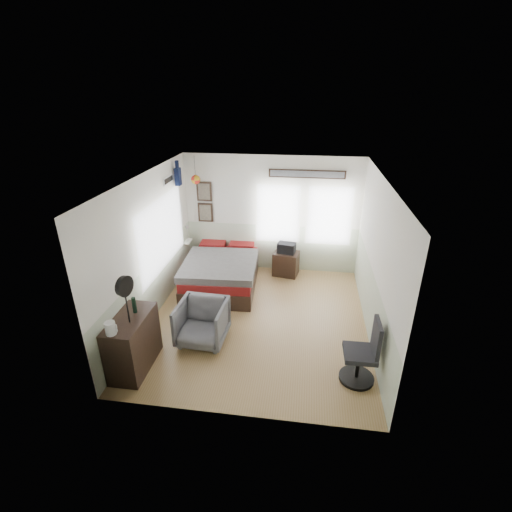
# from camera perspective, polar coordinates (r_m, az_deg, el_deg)

# --- Properties ---
(ground_plane) EXTENTS (4.00, 4.50, 0.01)m
(ground_plane) POSITION_cam_1_polar(r_m,az_deg,el_deg) (7.13, 0.35, -9.86)
(ground_plane) COLOR #9B7443
(room_shell) EXTENTS (4.02, 4.52, 2.71)m
(room_shell) POSITION_cam_1_polar(r_m,az_deg,el_deg) (6.54, -0.07, 2.90)
(room_shell) COLOR white
(room_shell) RESTS_ON ground_plane
(wall_decor) EXTENTS (3.55, 1.32, 1.44)m
(wall_decor) POSITION_cam_1_polar(r_m,az_deg,el_deg) (8.23, -5.51, 10.97)
(wall_decor) COLOR #331F15
(wall_decor) RESTS_ON room_shell
(bed) EXTENTS (1.62, 2.18, 0.67)m
(bed) POSITION_cam_1_polar(r_m,az_deg,el_deg) (8.16, -5.29, -2.45)
(bed) COLOR black
(bed) RESTS_ON ground_plane
(dresser) EXTENTS (0.48, 1.00, 0.90)m
(dresser) POSITION_cam_1_polar(r_m,az_deg,el_deg) (6.14, -18.38, -12.53)
(dresser) COLOR black
(dresser) RESTS_ON ground_plane
(armchair) EXTENTS (0.84, 0.86, 0.75)m
(armchair) POSITION_cam_1_polar(r_m,az_deg,el_deg) (6.47, -8.29, -10.09)
(armchair) COLOR slate
(armchair) RESTS_ON ground_plane
(nightstand) EXTENTS (0.62, 0.53, 0.55)m
(nightstand) POSITION_cam_1_polar(r_m,az_deg,el_deg) (8.66, 4.63, -1.15)
(nightstand) COLOR black
(nightstand) RESTS_ON ground_plane
(task_chair) EXTENTS (0.52, 0.52, 1.05)m
(task_chair) POSITION_cam_1_polar(r_m,az_deg,el_deg) (5.84, 16.20, -14.69)
(task_chair) COLOR black
(task_chair) RESTS_ON ground_plane
(kettle) EXTENTS (0.17, 0.15, 0.19)m
(kettle) POSITION_cam_1_polar(r_m,az_deg,el_deg) (5.58, -21.49, -10.31)
(kettle) COLOR silver
(kettle) RESTS_ON dresser
(bottle) EXTENTS (0.06, 0.06, 0.26)m
(bottle) POSITION_cam_1_polar(r_m,az_deg,el_deg) (5.93, -18.24, -7.19)
(bottle) COLOR black
(bottle) RESTS_ON dresser
(stand_fan) EXTENTS (0.15, 0.31, 0.76)m
(stand_fan) POSITION_cam_1_polar(r_m,az_deg,el_deg) (5.50, -19.58, -4.50)
(stand_fan) COLOR black
(stand_fan) RESTS_ON dresser
(black_bag) EXTENTS (0.44, 0.33, 0.23)m
(black_bag) POSITION_cam_1_polar(r_m,az_deg,el_deg) (8.49, 4.72, 1.25)
(black_bag) COLOR black
(black_bag) RESTS_ON nightstand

